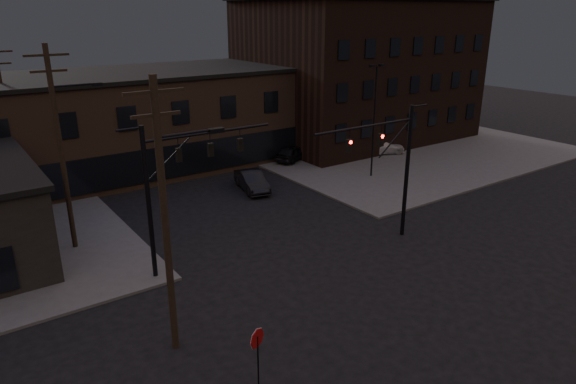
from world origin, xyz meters
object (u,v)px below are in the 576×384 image
object	(u,v)px
stop_sign	(257,345)
car_crossing	(252,181)
parked_car_lot_a	(293,153)
parked_car_lot_b	(381,147)
traffic_signal_far	(172,181)
traffic_signal_near	(394,160)

from	to	relation	value
stop_sign	car_crossing	size ratio (longest dim) A/B	0.55
parked_car_lot_a	car_crossing	xyz separation A→B (m)	(-7.16, -4.58, -0.11)
parked_car_lot_b	traffic_signal_far	bearing A→B (deg)	134.83
traffic_signal_near	stop_sign	distance (m)	15.17
traffic_signal_near	parked_car_lot_b	size ratio (longest dim) A/B	1.75
traffic_signal_far	parked_car_lot_a	size ratio (longest dim) A/B	1.92
traffic_signal_near	stop_sign	size ratio (longest dim) A/B	3.23
parked_car_lot_b	car_crossing	xyz separation A→B (m)	(-15.44, -1.67, -0.07)
traffic_signal_far	traffic_signal_near	bearing A→B (deg)	-16.17
parked_car_lot_a	car_crossing	bearing A→B (deg)	99.19
parked_car_lot_a	parked_car_lot_b	bearing A→B (deg)	-132.70
parked_car_lot_b	car_crossing	size ratio (longest dim) A/B	1.01
traffic_signal_far	stop_sign	distance (m)	10.55
parked_car_lot_b	car_crossing	distance (m)	15.53
traffic_signal_near	car_crossing	size ratio (longest dim) A/B	1.76
traffic_signal_near	car_crossing	xyz separation A→B (m)	(-2.11, 12.42, -4.18)
car_crossing	parked_car_lot_a	bearing A→B (deg)	45.38
stop_sign	parked_car_lot_a	size ratio (longest dim) A/B	0.60
parked_car_lot_a	car_crossing	distance (m)	8.50
traffic_signal_far	parked_car_lot_a	world-z (taller)	traffic_signal_far
stop_sign	parked_car_lot_b	bearing A→B (deg)	37.63
traffic_signal_near	parked_car_lot_b	xyz separation A→B (m)	(13.33, 14.09, -4.12)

